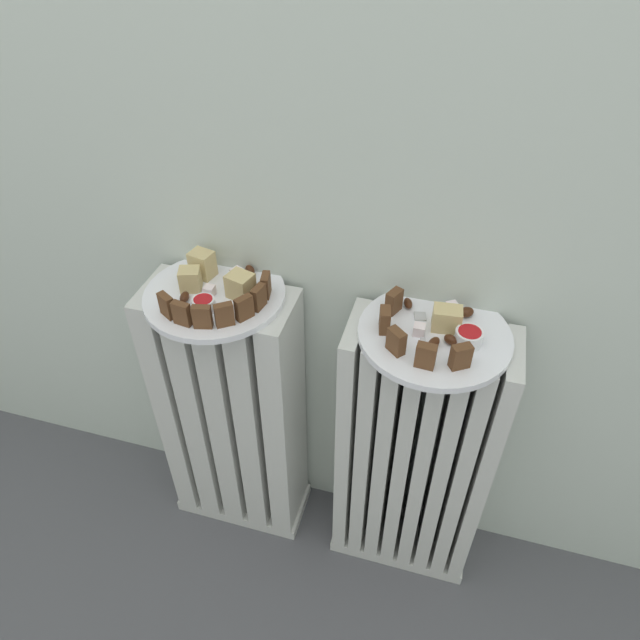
# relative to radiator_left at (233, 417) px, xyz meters

# --- Properties ---
(ground_plane) EXTENTS (6.00, 6.00, 0.00)m
(ground_plane) POSITION_rel_radiator_left_xyz_m (0.20, -0.28, -0.33)
(ground_plane) COLOR #4C4C51
(radiator_left) EXTENTS (0.31, 0.14, 0.66)m
(radiator_left) POSITION_rel_radiator_left_xyz_m (0.00, 0.00, 0.00)
(radiator_left) COLOR silver
(radiator_left) RESTS_ON ground_plane
(radiator_right) EXTENTS (0.31, 0.14, 0.66)m
(radiator_right) POSITION_rel_radiator_left_xyz_m (0.40, 0.00, 0.00)
(radiator_right) COLOR silver
(radiator_right) RESTS_ON ground_plane
(plate_left) EXTENTS (0.26, 0.26, 0.01)m
(plate_left) POSITION_rel_radiator_left_xyz_m (0.00, -0.00, 0.34)
(plate_left) COLOR white
(plate_left) RESTS_ON radiator_left
(plate_right) EXTENTS (0.26, 0.26, 0.01)m
(plate_right) POSITION_rel_radiator_left_xyz_m (0.40, -0.00, 0.34)
(plate_right) COLOR white
(plate_right) RESTS_ON radiator_right
(dark_cake_slice_left_0) EXTENTS (0.03, 0.03, 0.04)m
(dark_cake_slice_left_0) POSITION_rel_radiator_left_xyz_m (-0.05, -0.08, 0.37)
(dark_cake_slice_left_0) COLOR #56351E
(dark_cake_slice_left_0) RESTS_ON plate_left
(dark_cake_slice_left_1) EXTENTS (0.03, 0.02, 0.04)m
(dark_cake_slice_left_1) POSITION_rel_radiator_left_xyz_m (-0.01, -0.09, 0.37)
(dark_cake_slice_left_1) COLOR #56351E
(dark_cake_slice_left_1) RESTS_ON plate_left
(dark_cake_slice_left_2) EXTENTS (0.03, 0.02, 0.04)m
(dark_cake_slice_left_2) POSITION_rel_radiator_left_xyz_m (0.02, -0.09, 0.37)
(dark_cake_slice_left_2) COLOR #56351E
(dark_cake_slice_left_2) RESTS_ON plate_left
(dark_cake_slice_left_3) EXTENTS (0.03, 0.03, 0.04)m
(dark_cake_slice_left_3) POSITION_rel_radiator_left_xyz_m (0.06, -0.08, 0.37)
(dark_cake_slice_left_3) COLOR #56351E
(dark_cake_slice_left_3) RESTS_ON plate_left
(dark_cake_slice_left_4) EXTENTS (0.03, 0.03, 0.04)m
(dark_cake_slice_left_4) POSITION_rel_radiator_left_xyz_m (0.08, -0.05, 0.37)
(dark_cake_slice_left_4) COLOR #56351E
(dark_cake_slice_left_4) RESTS_ON plate_left
(dark_cake_slice_left_5) EXTENTS (0.02, 0.03, 0.04)m
(dark_cake_slice_left_5) POSITION_rel_radiator_left_xyz_m (0.09, -0.02, 0.37)
(dark_cake_slice_left_5) COLOR #56351E
(dark_cake_slice_left_5) RESTS_ON plate_left
(dark_cake_slice_left_6) EXTENTS (0.02, 0.03, 0.04)m
(dark_cake_slice_left_6) POSITION_rel_radiator_left_xyz_m (0.09, 0.02, 0.37)
(dark_cake_slice_left_6) COLOR #56351E
(dark_cake_slice_left_6) RESTS_ON plate_left
(marble_cake_slice_left_0) EXTENTS (0.05, 0.04, 0.04)m
(marble_cake_slice_left_0) POSITION_rel_radiator_left_xyz_m (-0.04, -0.00, 0.37)
(marble_cake_slice_left_0) COLOR tan
(marble_cake_slice_left_0) RESTS_ON plate_left
(marble_cake_slice_left_1) EXTENTS (0.05, 0.04, 0.05)m
(marble_cake_slice_left_1) POSITION_rel_radiator_left_xyz_m (-0.04, 0.04, 0.37)
(marble_cake_slice_left_1) COLOR tan
(marble_cake_slice_left_1) RESTS_ON plate_left
(marble_cake_slice_left_2) EXTENTS (0.05, 0.05, 0.05)m
(marble_cake_slice_left_2) POSITION_rel_radiator_left_xyz_m (0.05, 0.00, 0.37)
(marble_cake_slice_left_2) COLOR tan
(marble_cake_slice_left_2) RESTS_ON plate_left
(turkish_delight_left_0) EXTENTS (0.03, 0.03, 0.02)m
(turkish_delight_left_0) POSITION_rel_radiator_left_xyz_m (0.02, 0.05, 0.36)
(turkish_delight_left_0) COLOR white
(turkish_delight_left_0) RESTS_ON plate_left
(turkish_delight_left_1) EXTENTS (0.02, 0.02, 0.02)m
(turkish_delight_left_1) POSITION_rel_radiator_left_xyz_m (-0.00, -0.01, 0.36)
(turkish_delight_left_1) COLOR white
(turkish_delight_left_1) RESTS_ON plate_left
(medjool_date_left_0) EXTENTS (0.02, 0.03, 0.02)m
(medjool_date_left_0) POSITION_rel_radiator_left_xyz_m (-0.04, -0.04, 0.36)
(medjool_date_left_0) COLOR #3D1E0F
(medjool_date_left_0) RESTS_ON plate_left
(medjool_date_left_1) EXTENTS (0.03, 0.03, 0.02)m
(medjool_date_left_1) POSITION_rel_radiator_left_xyz_m (0.04, 0.07, 0.36)
(medjool_date_left_1) COLOR #3D1E0F
(medjool_date_left_1) RESTS_ON plate_left
(jam_bowl_left) EXTENTS (0.04, 0.04, 0.02)m
(jam_bowl_left) POSITION_rel_radiator_left_xyz_m (0.00, -0.05, 0.36)
(jam_bowl_left) COLOR white
(jam_bowl_left) RESTS_ON plate_left
(dark_cake_slice_right_0) EXTENTS (0.03, 0.04, 0.04)m
(dark_cake_slice_right_0) POSITION_rel_radiator_left_xyz_m (0.32, 0.04, 0.37)
(dark_cake_slice_right_0) COLOR #56351E
(dark_cake_slice_right_0) RESTS_ON plate_right
(dark_cake_slice_right_1) EXTENTS (0.02, 0.03, 0.04)m
(dark_cake_slice_right_1) POSITION_rel_radiator_left_xyz_m (0.32, -0.02, 0.37)
(dark_cake_slice_right_1) COLOR #56351E
(dark_cake_slice_right_1) RESTS_ON plate_right
(dark_cake_slice_right_2) EXTENTS (0.03, 0.03, 0.04)m
(dark_cake_slice_right_2) POSITION_rel_radiator_left_xyz_m (0.34, -0.06, 0.37)
(dark_cake_slice_right_2) COLOR #56351E
(dark_cake_slice_right_2) RESTS_ON plate_right
(dark_cake_slice_right_3) EXTENTS (0.03, 0.02, 0.04)m
(dark_cake_slice_right_3) POSITION_rel_radiator_left_xyz_m (0.39, -0.08, 0.37)
(dark_cake_slice_right_3) COLOR #56351E
(dark_cake_slice_right_3) RESTS_ON plate_right
(dark_cake_slice_right_4) EXTENTS (0.04, 0.03, 0.04)m
(dark_cake_slice_right_4) POSITION_rel_radiator_left_xyz_m (0.44, -0.07, 0.37)
(dark_cake_slice_right_4) COLOR #56351E
(dark_cake_slice_right_4) RESTS_ON plate_right
(marble_cake_slice_right_0) EXTENTS (0.05, 0.04, 0.04)m
(marble_cake_slice_right_0) POSITION_rel_radiator_left_xyz_m (0.41, 0.02, 0.37)
(marble_cake_slice_right_0) COLOR tan
(marble_cake_slice_right_0) RESTS_ON plate_right
(turkish_delight_right_0) EXTENTS (0.03, 0.03, 0.02)m
(turkish_delight_right_0) POSITION_rel_radiator_left_xyz_m (0.42, 0.06, 0.36)
(turkish_delight_right_0) COLOR white
(turkish_delight_right_0) RESTS_ON plate_right
(turkish_delight_right_1) EXTENTS (0.02, 0.02, 0.02)m
(turkish_delight_right_1) POSITION_rel_radiator_left_xyz_m (0.37, -0.01, 0.36)
(turkish_delight_right_1) COLOR white
(turkish_delight_right_1) RESTS_ON plate_right
(medjool_date_right_0) EXTENTS (0.02, 0.03, 0.02)m
(medjool_date_right_0) POSITION_rel_radiator_left_xyz_m (0.34, 0.05, 0.36)
(medjool_date_right_0) COLOR #3D1E0F
(medjool_date_right_0) RESTS_ON plate_right
(medjool_date_right_1) EXTENTS (0.03, 0.03, 0.02)m
(medjool_date_right_1) POSITION_rel_radiator_left_xyz_m (0.40, -0.04, 0.36)
(medjool_date_right_1) COLOR #3D1E0F
(medjool_date_right_1) RESTS_ON plate_right
(medjool_date_right_2) EXTENTS (0.03, 0.03, 0.02)m
(medjool_date_right_2) POSITION_rel_radiator_left_xyz_m (0.44, 0.06, 0.36)
(medjool_date_right_2) COLOR #3D1E0F
(medjool_date_right_2) RESTS_ON plate_right
(medjool_date_right_3) EXTENTS (0.03, 0.03, 0.02)m
(medjool_date_right_3) POSITION_rel_radiator_left_xyz_m (0.43, -0.02, 0.36)
(medjool_date_right_3) COLOR #3D1E0F
(medjool_date_right_3) RESTS_ON plate_right
(jam_bowl_right) EXTENTS (0.05, 0.05, 0.03)m
(jam_bowl_right) POSITION_rel_radiator_left_xyz_m (0.45, -0.01, 0.36)
(jam_bowl_right) COLOR white
(jam_bowl_right) RESTS_ON plate_right
(fork) EXTENTS (0.04, 0.10, 0.00)m
(fork) POSITION_rel_radiator_left_xyz_m (0.38, 0.00, 0.35)
(fork) COLOR #B7B7BC
(fork) RESTS_ON plate_right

